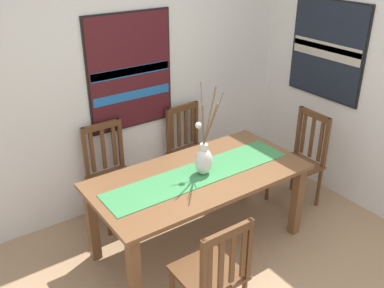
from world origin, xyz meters
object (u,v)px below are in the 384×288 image
Objects in this scene: dining_table at (199,185)px; centerpiece_vase at (204,158)px; chair_0 at (300,160)px; chair_1 at (190,149)px; chair_3 at (112,174)px; painting_on_side_wall at (327,50)px; chair_2 at (214,273)px; painting_on_back_wall at (130,72)px.

dining_table is 2.43× the size of centerpiece_vase.
dining_table is 1.88× the size of chair_0.
dining_table is at bearing 179.30° from chair_0.
chair_1 is at bearing 62.16° from centerpiece_vase.
painting_on_side_wall reaches higher than chair_3.
chair_0 reaches higher than chair_1.
centerpiece_vase reaches higher than chair_0.
chair_2 is 0.97× the size of chair_3.
painting_on_back_wall reaches higher than centerpiece_vase.
dining_table is 1.94× the size of chair_1.
chair_1 is 1.05m from painting_on_back_wall.
dining_table is 1.26m from painting_on_back_wall.
dining_table is 0.25m from centerpiece_vase.
centerpiece_vase is at bearing -61.18° from chair_3.
painting_on_side_wall is (1.23, -0.61, 0.99)m from chair_1.
painting_on_back_wall is at bearing 28.85° from chair_3.
centerpiece_vase is at bearing -117.84° from chair_1.
centerpiece_vase is 0.81× the size of chair_2.
chair_2 reaches higher than dining_table.
chair_1 is 0.90m from chair_3.
chair_0 is 1.01× the size of chair_3.
chair_3 is at bearing 179.52° from chair_1.
painting_on_back_wall is (-1.30, 1.03, 0.87)m from chair_0.
chair_1 is at bearing -21.35° from painting_on_back_wall.
painting_on_side_wall is at bearing 24.47° from chair_2.
chair_1 is 1.70m from painting_on_side_wall.
dining_table is 1.90× the size of chair_3.
centerpiece_vase is at bearing 58.09° from chair_2.
painting_on_back_wall is at bearing 78.11° from chair_2.
chair_3 reaches higher than chair_1.
painting_on_side_wall is (0.47, 0.21, 0.99)m from chair_0.
chair_0 is at bearing 24.42° from chair_2.
painting_on_back_wall is (0.36, 0.20, 0.88)m from chair_3.
chair_3 is at bearing 153.43° from chair_0.
dining_table is at bearing 152.08° from centerpiece_vase.
painting_on_back_wall is at bearing 141.54° from chair_0.
chair_3 is (-1.66, 0.83, -0.00)m from chair_0.
chair_2 is at bearing -90.51° from chair_3.
chair_1 is (0.44, 0.83, -0.39)m from centerpiece_vase.
painting_on_back_wall reaches higher than chair_0.
centerpiece_vase reaches higher than chair_2.
chair_2 is 2.56m from painting_on_side_wall.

